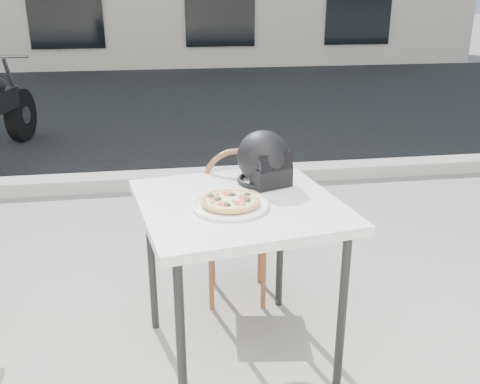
{
  "coord_description": "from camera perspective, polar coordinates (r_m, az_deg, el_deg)",
  "views": [
    {
      "loc": [
        0.14,
        -1.74,
        1.69
      ],
      "look_at": [
        0.48,
        0.42,
        0.87
      ],
      "focal_mm": 40.0,
      "sensor_mm": 36.0,
      "label": 1
    }
  ],
  "objects": [
    {
      "name": "helmet",
      "position": [
        2.57,
        2.57,
        3.39
      ],
      "size": [
        0.32,
        0.33,
        0.26
      ],
      "rotation": [
        0.0,
        0.0,
        0.36
      ],
      "color": "black",
      "rests_on": "cafe_table_main"
    },
    {
      "name": "cafe_chair_main",
      "position": [
        2.93,
        -0.33,
        -2.79
      ],
      "size": [
        0.41,
        0.41,
        0.95
      ],
      "rotation": [
        0.0,
        0.0,
        3.01
      ],
      "color": "brown",
      "rests_on": "ground"
    },
    {
      "name": "pizza",
      "position": [
        2.29,
        -1.04,
        -0.94
      ],
      "size": [
        0.27,
        0.27,
        0.03
      ],
      "rotation": [
        0.0,
        0.0,
        0.07
      ],
      "color": "#D99B4F",
      "rests_on": "plate"
    },
    {
      "name": "street_asphalt",
      "position": [
        8.9,
        -9.89,
        9.34
      ],
      "size": [
        30.0,
        8.0,
        0.0
      ],
      "primitive_type": "cube",
      "color": "black",
      "rests_on": "ground"
    },
    {
      "name": "curb",
      "position": [
        5.01,
        -10.12,
        1.26
      ],
      "size": [
        30.0,
        0.25,
        0.12
      ],
      "primitive_type": "cube",
      "color": "#9A9890",
      "rests_on": "ground"
    },
    {
      "name": "cafe_table_main",
      "position": [
        2.4,
        -0.13,
        -2.58
      ],
      "size": [
        0.99,
        0.99,
        0.82
      ],
      "rotation": [
        0.0,
        0.0,
        0.16
      ],
      "color": "silver",
      "rests_on": "ground"
    },
    {
      "name": "plate",
      "position": [
        2.3,
        -1.04,
        -1.43
      ],
      "size": [
        0.37,
        0.37,
        0.02
      ],
      "rotation": [
        0.0,
        0.0,
        -0.12
      ],
      "color": "white",
      "rests_on": "cafe_table_main"
    }
  ]
}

